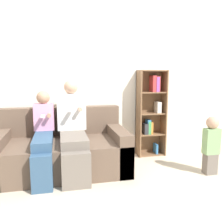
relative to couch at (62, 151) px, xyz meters
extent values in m
plane|color=beige|center=(0.30, -0.57, -0.27)|extent=(14.00, 14.00, 0.00)
cube|color=silver|center=(0.30, 0.51, 1.01)|extent=(10.00, 0.06, 2.55)
cube|color=brown|center=(0.00, -0.12, -0.06)|extent=(1.71, 0.77, 0.41)
cube|color=brown|center=(0.00, 0.35, 0.14)|extent=(1.71, 0.17, 0.82)
cube|color=brown|center=(0.76, -0.12, 0.01)|extent=(0.18, 0.77, 0.55)
cube|color=#70665B|center=(0.15, -0.57, -0.06)|extent=(0.33, 0.12, 0.41)
cube|color=#70665B|center=(0.15, -0.22, 0.20)|extent=(0.33, 0.58, 0.11)
cube|color=white|center=(0.15, 0.16, 0.50)|extent=(0.39, 0.17, 0.50)
sphere|color=tan|center=(0.15, 0.16, 0.85)|extent=(0.19, 0.19, 0.19)
cylinder|color=tan|center=(0.25, 0.02, 0.55)|extent=(0.05, 0.10, 0.05)
cube|color=white|center=(0.15, -0.03, 0.55)|extent=(0.05, 0.12, 0.02)
cube|color=#335170|center=(-0.23, -0.57, -0.06)|extent=(0.23, 0.12, 0.41)
cube|color=#335170|center=(-0.23, -0.19, 0.20)|extent=(0.23, 0.63, 0.11)
cube|color=#E599BC|center=(-0.23, 0.19, 0.44)|extent=(0.27, 0.12, 0.37)
sphere|color=tan|center=(-0.23, 0.19, 0.71)|extent=(0.18, 0.18, 0.18)
cylinder|color=tan|center=(-0.15, 0.07, 0.48)|extent=(0.05, 0.10, 0.05)
cube|color=white|center=(-0.23, 0.02, 0.48)|extent=(0.05, 0.12, 0.02)
cube|color=#70665B|center=(1.87, -0.55, -0.13)|extent=(0.16, 0.12, 0.27)
cube|color=#84AD70|center=(1.87, -0.55, 0.17)|extent=(0.20, 0.12, 0.33)
sphere|color=tan|center=(1.87, -0.55, 0.41)|extent=(0.16, 0.16, 0.16)
cube|color=brown|center=(1.19, 0.34, 0.41)|extent=(0.02, 0.25, 1.35)
cube|color=brown|center=(1.62, 0.34, 0.41)|extent=(0.02, 0.25, 1.35)
cube|color=brown|center=(1.41, 0.46, 0.41)|extent=(0.44, 0.02, 1.35)
cube|color=brown|center=(1.41, 0.34, -0.26)|extent=(0.40, 0.21, 0.02)
cube|color=brown|center=(1.41, 0.34, 0.07)|extent=(0.40, 0.21, 0.02)
cube|color=brown|center=(1.41, 0.34, 0.41)|extent=(0.40, 0.21, 0.02)
cube|color=brown|center=(1.41, 0.34, 0.74)|extent=(0.40, 0.21, 0.02)
cube|color=brown|center=(1.41, 0.34, 1.07)|extent=(0.40, 0.21, 0.02)
cube|color=#934CA3|center=(1.47, 0.34, 0.86)|extent=(0.05, 0.18, 0.23)
cube|color=#C63838|center=(1.49, 0.34, 0.87)|extent=(0.05, 0.15, 0.24)
cube|color=orange|center=(1.40, 0.34, 0.18)|extent=(0.05, 0.12, 0.19)
cube|color=#429956|center=(1.36, 0.34, 0.18)|extent=(0.05, 0.15, 0.20)
cube|color=teal|center=(1.50, 0.34, -0.17)|extent=(0.03, 0.14, 0.16)
cube|color=beige|center=(1.51, 0.34, 0.50)|extent=(0.07, 0.15, 0.17)
cube|color=#C63838|center=(1.42, 0.34, 0.88)|extent=(0.06, 0.17, 0.25)
cube|color=teal|center=(1.36, 0.34, 0.20)|extent=(0.06, 0.13, 0.23)
cube|color=#333338|center=(1.31, 0.34, 0.16)|extent=(0.06, 0.16, 0.17)
camera|label=1|loc=(-0.02, -3.14, 0.99)|focal=38.00mm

